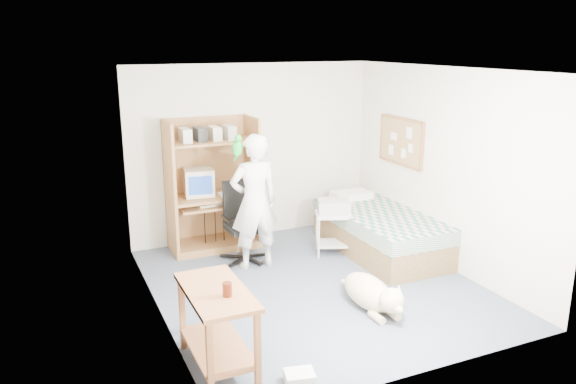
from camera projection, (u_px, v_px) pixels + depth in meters
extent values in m
plane|color=#474F61|center=(314.00, 285.00, 6.63)|extent=(4.00, 4.00, 0.00)
cube|color=silver|center=(253.00, 152.00, 8.07)|extent=(3.60, 0.02, 2.50)
cube|color=silver|center=(444.00, 168.00, 7.02)|extent=(0.02, 4.00, 2.50)
cube|color=silver|center=(155.00, 201.00, 5.59)|extent=(0.02, 4.00, 2.50)
cube|color=white|center=(317.00, 69.00, 5.98)|extent=(3.60, 4.00, 0.02)
cube|color=olive|center=(170.00, 189.00, 7.39)|extent=(0.04, 0.60, 1.80)
cube|color=olive|center=(253.00, 181.00, 7.85)|extent=(0.04, 0.60, 1.80)
cube|color=olive|center=(207.00, 180.00, 7.87)|extent=(1.20, 0.02, 1.80)
cube|color=olive|center=(213.00, 196.00, 7.66)|extent=(1.12, 0.60, 0.04)
cube|color=olive|center=(215.00, 205.00, 7.62)|extent=(1.00, 0.50, 0.03)
cube|color=olive|center=(211.00, 141.00, 7.46)|extent=(1.12, 0.55, 0.03)
cube|color=olive|center=(215.00, 244.00, 7.84)|extent=(1.12, 0.60, 0.10)
cube|color=brown|center=(380.00, 240.00, 7.63)|extent=(1.00, 2.00, 0.36)
cube|color=#296C6E|center=(381.00, 220.00, 7.55)|extent=(1.02, 2.02, 0.20)
cube|color=white|center=(351.00, 196.00, 8.22)|extent=(0.55, 0.35, 0.12)
cube|color=brown|center=(216.00, 292.00, 4.77)|extent=(0.50, 1.00, 0.04)
cube|color=brown|center=(210.00, 363.00, 4.40)|extent=(0.05, 0.05, 0.70)
cube|color=brown|center=(258.00, 352.00, 4.55)|extent=(0.05, 0.05, 0.70)
cube|color=brown|center=(182.00, 314.00, 5.19)|extent=(0.05, 0.05, 0.70)
cube|color=brown|center=(224.00, 306.00, 5.35)|extent=(0.05, 0.05, 0.70)
cube|color=brown|center=(218.00, 347.00, 4.91)|extent=(0.46, 0.92, 0.03)
cube|color=#A17A48|center=(401.00, 141.00, 7.75)|extent=(0.03, 0.90, 0.60)
cube|color=brown|center=(402.00, 119.00, 7.66)|extent=(0.04, 0.94, 0.04)
cube|color=brown|center=(400.00, 163.00, 7.83)|extent=(0.04, 0.94, 0.04)
cylinder|color=black|center=(245.00, 257.00, 7.38)|extent=(0.58, 0.58, 0.06)
cylinder|color=black|center=(245.00, 244.00, 7.34)|extent=(0.06, 0.06, 0.39)
cube|color=black|center=(244.00, 227.00, 7.27)|extent=(0.45, 0.45, 0.08)
cube|color=black|center=(238.00, 199.00, 7.39)|extent=(0.41, 0.06, 0.53)
cube|color=black|center=(226.00, 219.00, 7.14)|extent=(0.04, 0.29, 0.04)
cube|color=black|center=(261.00, 214.00, 7.34)|extent=(0.04, 0.29, 0.04)
imported|color=silver|center=(254.00, 202.00, 6.97)|extent=(0.63, 0.42, 1.71)
ellipsoid|color=#138821|center=(237.00, 148.00, 6.73)|extent=(0.13, 0.13, 0.20)
sphere|color=#138821|center=(238.00, 138.00, 6.66)|extent=(0.09, 0.09, 0.09)
cone|color=orange|center=(239.00, 139.00, 6.62)|extent=(0.04, 0.04, 0.03)
cylinder|color=#138821|center=(236.00, 157.00, 6.80)|extent=(0.03, 0.14, 0.12)
ellipsoid|color=beige|center=(368.00, 292.00, 6.06)|extent=(0.38, 0.77, 0.35)
sphere|color=beige|center=(392.00, 300.00, 5.67)|extent=(0.26, 0.26, 0.26)
cone|color=beige|center=(388.00, 292.00, 5.59)|extent=(0.08, 0.08, 0.10)
cone|color=beige|center=(399.00, 289.00, 5.64)|extent=(0.08, 0.08, 0.10)
ellipsoid|color=beige|center=(398.00, 309.00, 5.58)|extent=(0.09, 0.14, 0.09)
cylinder|color=beige|center=(348.00, 283.00, 6.44)|extent=(0.07, 0.25, 0.12)
cube|color=silver|center=(334.00, 214.00, 7.49)|extent=(0.59, 0.54, 0.04)
cube|color=silver|center=(333.00, 243.00, 7.59)|extent=(0.54, 0.49, 0.03)
cylinder|color=silver|center=(325.00, 240.00, 7.33)|extent=(0.03, 0.03, 0.55)
cylinder|color=silver|center=(353.00, 236.00, 7.50)|extent=(0.03, 0.03, 0.55)
cylinder|color=silver|center=(314.00, 232.00, 7.62)|extent=(0.03, 0.03, 0.55)
cylinder|color=silver|center=(341.00, 228.00, 7.78)|extent=(0.03, 0.03, 0.55)
cube|color=#A4A49F|center=(334.00, 207.00, 7.46)|extent=(0.51, 0.46, 0.18)
cube|color=beige|center=(199.00, 182.00, 7.58)|extent=(0.44, 0.46, 0.37)
cube|color=navy|center=(201.00, 185.00, 7.39)|extent=(0.31, 0.06, 0.25)
cube|color=beige|center=(214.00, 204.00, 7.56)|extent=(0.47, 0.21, 0.03)
cylinder|color=gold|center=(238.00, 189.00, 7.73)|extent=(0.08, 0.08, 0.12)
cylinder|color=#42150A|center=(227.00, 289.00, 4.63)|extent=(0.08, 0.08, 0.12)
cube|color=white|center=(300.00, 378.00, 4.73)|extent=(0.29, 0.25, 0.10)
cube|color=#B6B6B0|center=(219.00, 348.00, 5.20)|extent=(0.24, 0.27, 0.08)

